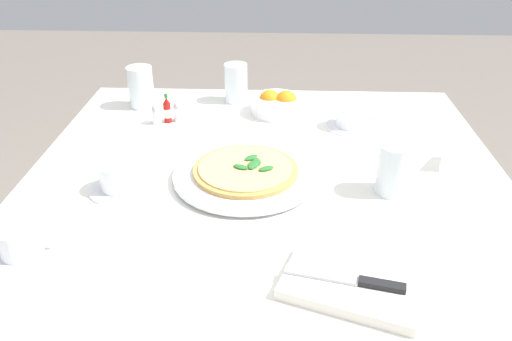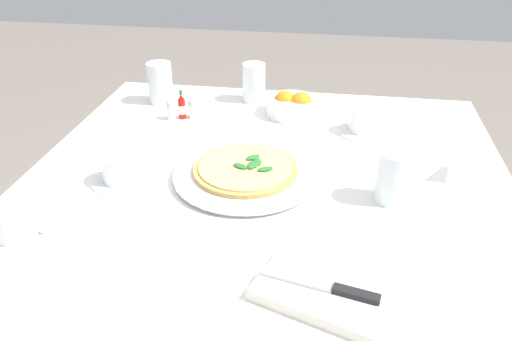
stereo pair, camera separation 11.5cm
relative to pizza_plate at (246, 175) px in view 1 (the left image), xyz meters
The scene contains 16 objects.
dining_table 0.15m from the pizza_plate, 169.89° to the right, with size 1.10×1.10×0.72m.
pizza_plate is the anchor object (origin of this frame).
pizza 0.01m from the pizza_plate, 156.61° to the right, with size 0.23×0.23×0.02m.
coffee_cup_right_edge 0.39m from the pizza_plate, 132.95° to the right, with size 0.13×0.13×0.07m.
coffee_cup_far_right 0.28m from the pizza_plate, 11.92° to the left, with size 0.13×0.13×0.06m.
coffee_cup_near_right 0.48m from the pizza_plate, 36.53° to the left, with size 0.13×0.13×0.06m.
water_glass_far_left 0.53m from the pizza_plate, 51.19° to the right, with size 0.07×0.07×0.12m.
water_glass_near_left 0.32m from the pizza_plate, behind, with size 0.07×0.07×0.11m.
water_glass_left_edge 0.47m from the pizza_plate, 83.12° to the right, with size 0.07×0.07×0.11m.
napkin_folded 0.40m from the pizza_plate, 118.69° to the left, with size 0.25×0.20×0.02m.
dinner_knife 0.40m from the pizza_plate, 118.39° to the left, with size 0.19×0.06×0.01m.
citrus_bowl 0.39m from the pizza_plate, 100.24° to the right, with size 0.15×0.15×0.07m.
hot_sauce_bottle 0.38m from the pizza_plate, 52.19° to the right, with size 0.02×0.02×0.08m.
salt_shaker 0.39m from the pizza_plate, 48.05° to the right, with size 0.03×0.03×0.06m.
pepper_shaker 0.37m from the pizza_plate, 56.54° to the right, with size 0.03×0.03×0.06m.
menu_card 0.48m from the pizza_plate, 169.58° to the right, with size 0.05×0.08×0.06m.
Camera 1 is at (-0.02, 1.00, 1.31)m, focal length 35.97 mm.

